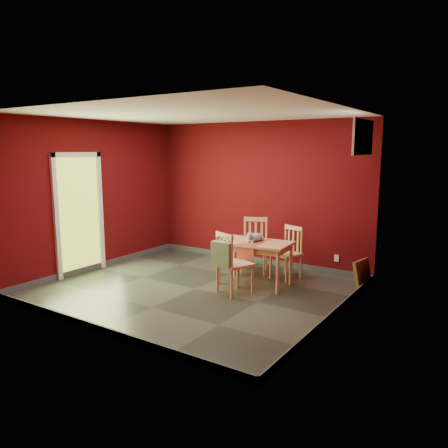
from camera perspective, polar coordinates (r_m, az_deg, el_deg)
The scene contains 13 objects.
ground at distance 7.01m, azimuth -3.78°, elevation -8.42°, with size 4.50×4.50×0.00m, color #2D342D.
room_shell at distance 6.99m, azimuth -3.78°, elevation -8.03°, with size 4.50×4.50×4.50m.
doorway at distance 8.02m, azimuth -18.45°, elevation 1.67°, with size 0.06×1.01×2.13m.
window at distance 6.55m, azimuth 17.65°, elevation 10.77°, with size 0.05×0.90×0.50m.
outlet_plate at distance 7.91m, azimuth 14.49°, elevation -4.34°, with size 0.08×0.01×0.12m, color silver.
dining_table at distance 7.06m, azimuth 4.07°, elevation -3.00°, with size 1.19×0.74×0.72m.
table_runner at distance 6.97m, azimuth 3.66°, elevation -2.82°, with size 0.34×0.64×0.32m.
chair_far_left at distance 7.84m, azimuth 4.03°, elevation -2.68°, with size 0.60×0.60×0.98m.
chair_far_right at distance 7.50m, azimuth 8.32°, elevation -3.63°, with size 0.52×0.52×0.90m.
chair_near at distance 6.62m, azimuth 1.11°, elevation -5.05°, with size 0.59×0.59×0.96m.
tote_bag at distance 6.44m, azimuth -0.34°, elevation -3.99°, with size 0.32×0.19×0.45m.
cat at distance 7.01m, azimuth 4.08°, elevation -1.53°, with size 0.20×0.39×0.20m, color slate, non-canonical shape.
picture_frame at distance 7.32m, azimuth 17.61°, elevation -6.24°, with size 0.22×0.47×0.45m.
Camera 1 is at (4.03, -5.30, 2.18)m, focal length 35.00 mm.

